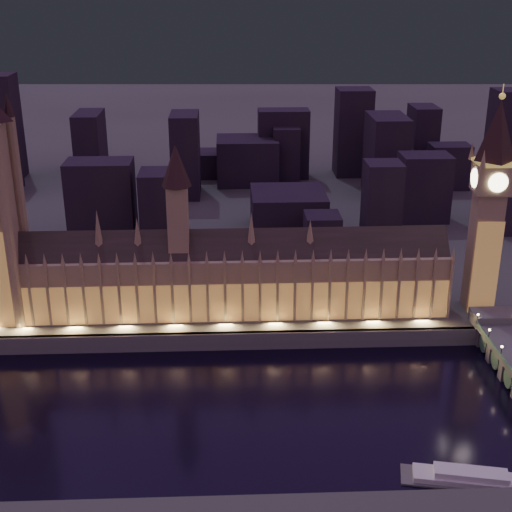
{
  "coord_description": "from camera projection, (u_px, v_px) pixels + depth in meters",
  "views": [
    {
      "loc": [
        -7.05,
        -233.38,
        152.65
      ],
      "look_at": [
        5.0,
        55.0,
        38.0
      ],
      "focal_mm": 50.0,
      "sensor_mm": 36.0,
      "label": 1
    }
  ],
  "objects": [
    {
      "name": "north_bank",
      "position": [
        233.0,
        124.0,
        754.71
      ],
      "size": [
        2000.0,
        960.0,
        8.0
      ],
      "primitive_type": "cube",
      "color": "#3C3B35",
      "rests_on": "ground"
    },
    {
      "name": "palace_of_westminster",
      "position": [
        223.0,
        275.0,
        320.56
      ],
      "size": [
        202.0,
        21.49,
        78.0
      ],
      "color": "#937D5B",
      "rests_on": "north_bank"
    },
    {
      "name": "embankment_wall",
      "position": [
        246.0,
        341.0,
        309.93
      ],
      "size": [
        2000.0,
        2.5,
        8.0
      ],
      "primitive_type": "cube",
      "color": "#4C5543",
      "rests_on": "ground"
    },
    {
      "name": "city_backdrop",
      "position": [
        284.0,
        163.0,
        491.55
      ],
      "size": [
        467.61,
        215.63,
        77.09
      ],
      "color": "black",
      "rests_on": "north_bank"
    },
    {
      "name": "river_boat",
      "position": [
        470.0,
        478.0,
        229.09
      ],
      "size": [
        45.05,
        19.08,
        4.5
      ],
      "color": "#4C5543",
      "rests_on": "ground"
    },
    {
      "name": "ground_plane",
      "position": [
        249.0,
        401.0,
        273.33
      ],
      "size": [
        2000.0,
        2000.0,
        0.0
      ],
      "primitive_type": "plane",
      "color": "black",
      "rests_on": "ground"
    },
    {
      "name": "elizabeth_tower",
      "position": [
        491.0,
        190.0,
        311.09
      ],
      "size": [
        18.0,
        18.0,
        102.19
      ],
      "color": "#937D5B",
      "rests_on": "north_bank"
    }
  ]
}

